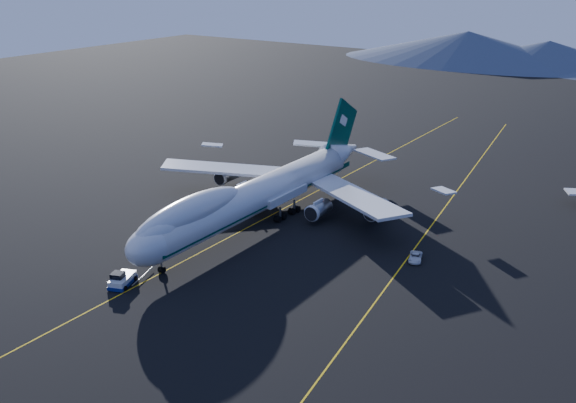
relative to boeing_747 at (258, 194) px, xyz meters
The scene contains 6 objects.
ground 5.81m from the boeing_747, 90.00° to the right, with size 500.00×500.00×0.00m, color black.
taxiway_line_main 5.80m from the boeing_747, 90.00° to the right, with size 0.25×220.00×0.01m, color yellow.
taxiway_line_side 32.14m from the boeing_747, 18.38° to the left, with size 0.25×200.00×0.01m, color yellow.
boeing_747 is the anchor object (origin of this frame).
pushback_tug 33.54m from the boeing_747, 93.66° to the right, with size 4.33×5.85×2.29m.
service_van 33.10m from the boeing_747, ahead, with size 2.09×4.54×1.26m, color silver.
Camera 1 is at (70.62, -93.15, 48.10)m, focal length 40.00 mm.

